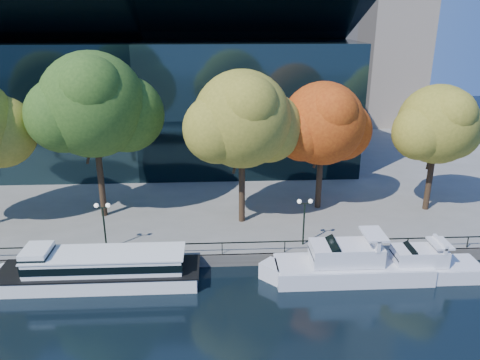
{
  "coord_description": "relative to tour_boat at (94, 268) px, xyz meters",
  "views": [
    {
      "loc": [
        4.69,
        -29.79,
        19.16
      ],
      "look_at": [
        6.67,
        8.0,
        5.5
      ],
      "focal_mm": 35.0,
      "sensor_mm": 36.0,
      "label": 1
    }
  ],
  "objects": [
    {
      "name": "ground",
      "position": [
        4.5,
        -1.02,
        -1.3
      ],
      "size": [
        160.0,
        160.0,
        0.0
      ],
      "primitive_type": "plane",
      "color": "black",
      "rests_on": "ground"
    },
    {
      "name": "promenade",
      "position": [
        4.5,
        35.35,
        -0.8
      ],
      "size": [
        90.0,
        67.08,
        1.0
      ],
      "color": "slate",
      "rests_on": "ground"
    },
    {
      "name": "railing",
      "position": [
        4.5,
        2.23,
        0.64
      ],
      "size": [
        88.2,
        0.08,
        0.99
      ],
      "color": "black",
      "rests_on": "promenade"
    },
    {
      "name": "convention_building",
      "position": [
        0.5,
        30.76,
        7.21
      ],
      "size": [
        50.0,
        24.57,
        21.43
      ],
      "color": "black",
      "rests_on": "ground"
    },
    {
      "name": "tour_boat",
      "position": [
        0.0,
        0.0,
        0.0
      ],
      "size": [
        16.09,
        3.59,
        3.05
      ],
      "color": "white",
      "rests_on": "ground"
    },
    {
      "name": "cruiser_near",
      "position": [
        18.8,
        -0.25,
        -0.13
      ],
      "size": [
        12.93,
        3.33,
        3.75
      ],
      "color": "silver",
      "rests_on": "ground"
    },
    {
      "name": "cruiser_far",
      "position": [
        24.32,
        -0.43,
        -0.3
      ],
      "size": [
        9.65,
        2.68,
        3.15
      ],
      "color": "silver",
      "rests_on": "ground"
    },
    {
      "name": "tree_2",
      "position": [
        -1.31,
        10.24,
        10.02
      ],
      "size": [
        11.57,
        9.49,
        15.15
      ],
      "color": "black",
      "rests_on": "promenade"
    },
    {
      "name": "tree_3",
      "position": [
        11.59,
        8.3,
        9.04
      ],
      "size": [
        10.52,
        8.63,
        13.73
      ],
      "color": "black",
      "rests_on": "promenade"
    },
    {
      "name": "tree_4",
      "position": [
        19.22,
        11.15,
        7.93
      ],
      "size": [
        9.68,
        7.94,
        12.27
      ],
      "color": "black",
      "rests_on": "promenade"
    },
    {
      "name": "tree_5",
      "position": [
        29.65,
        10.18,
        7.96
      ],
      "size": [
        9.12,
        7.48,
        12.07
      ],
      "color": "black",
      "rests_on": "promenade"
    },
    {
      "name": "lamp_1",
      "position": [
        0.15,
        3.48,
        2.68
      ],
      "size": [
        1.26,
        0.36,
        4.03
      ],
      "color": "black",
      "rests_on": "promenade"
    },
    {
      "name": "lamp_2",
      "position": [
        16.2,
        3.48,
        2.68
      ],
      "size": [
        1.26,
        0.36,
        4.03
      ],
      "color": "black",
      "rests_on": "promenade"
    }
  ]
}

